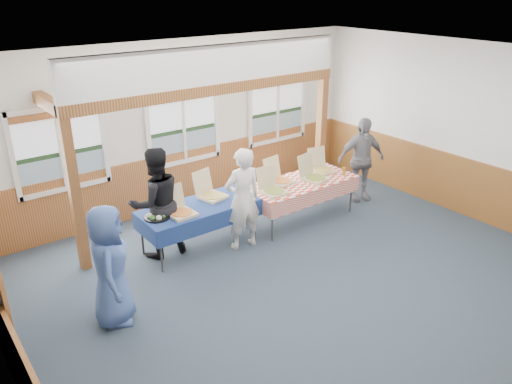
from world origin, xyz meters
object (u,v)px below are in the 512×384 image
Objects in this scene: woman_black at (156,203)px; woman_white at (243,199)px; person_grey at (361,159)px; table_right at (301,184)px; table_left at (199,209)px; man_blue at (110,266)px.

woman_white is at bearing 157.36° from woman_black.
woman_white reaches higher than person_grey.
woman_white is at bearing 167.59° from table_right.
table_right is (2.05, -0.22, 0.00)m from table_left.
table_left is 0.87× the size of table_right.
woman_black is 4.30m from person_grey.
woman_white is 2.57m from man_blue.
woman_black is at bearing 160.60° from table_left.
man_blue is (-2.50, -0.59, -0.05)m from woman_white.
woman_black is (-2.70, 0.41, 0.21)m from table_right.
table_left is 1.21× the size of man_blue.
man_blue reaches higher than table_right.
woman_black is at bearing 150.64° from table_right.
person_grey is (4.28, -0.44, -0.06)m from woman_black.
table_left is at bearing -163.19° from person_grey.
table_right is at bearing -160.23° from person_grey.
table_right is at bearing 175.70° from woman_black.
woman_white is 0.95× the size of woman_black.
table_left is 2.06m from table_right.
person_grey is at bearing 178.60° from woman_black.
table_right is 1.26× the size of woman_black.
person_grey is (5.54, 0.78, 0.03)m from man_blue.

